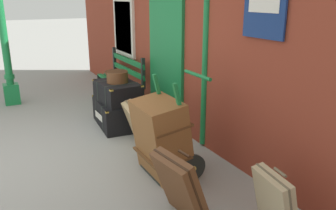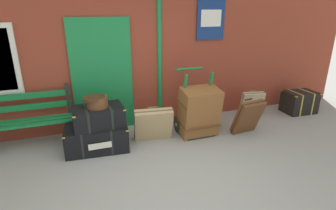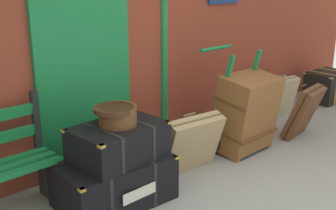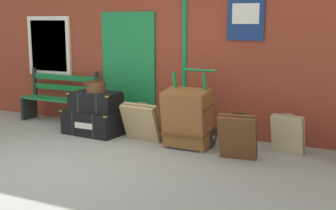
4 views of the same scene
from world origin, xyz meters
name	(u,v)px [view 2 (image 2 of 4)]	position (x,y,z in m)	size (l,w,h in m)	color
ground_plane	(168,202)	(0.00, 0.00, 0.00)	(60.00, 60.00, 0.00)	gray
brick_facade	(121,44)	(-0.02, 2.60, 1.60)	(10.40, 0.35, 3.20)	brown
platform_bench	(22,122)	(-1.83, 2.16, 0.44)	(1.60, 0.43, 1.01)	#197A3D
steamer_trunk_base	(97,137)	(-0.67, 1.67, 0.21)	(1.06, 0.73, 0.43)	black
steamer_trunk_middle	(98,116)	(-0.62, 1.65, 0.58)	(0.84, 0.59, 0.33)	black
round_hatbox	(97,101)	(-0.63, 1.66, 0.84)	(0.39, 0.35, 0.18)	brown
porters_trolley	(194,118)	(1.14, 1.73, 0.27)	(0.71, 0.66, 1.18)	black
large_brown_trunk	(199,112)	(1.14, 1.55, 0.47)	(0.70, 0.56, 0.93)	brown
suitcase_cream	(248,117)	(2.03, 1.31, 0.34)	(0.56, 0.43, 0.69)	brown
suitcase_beige	(153,124)	(0.30, 1.62, 0.31)	(0.70, 0.43, 0.63)	tan
suitcase_charcoal	(252,105)	(2.59, 1.96, 0.29)	(0.51, 0.32, 0.60)	tan
corner_trunk	(299,102)	(3.81, 1.87, 0.24)	(0.71, 0.52, 0.49)	black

